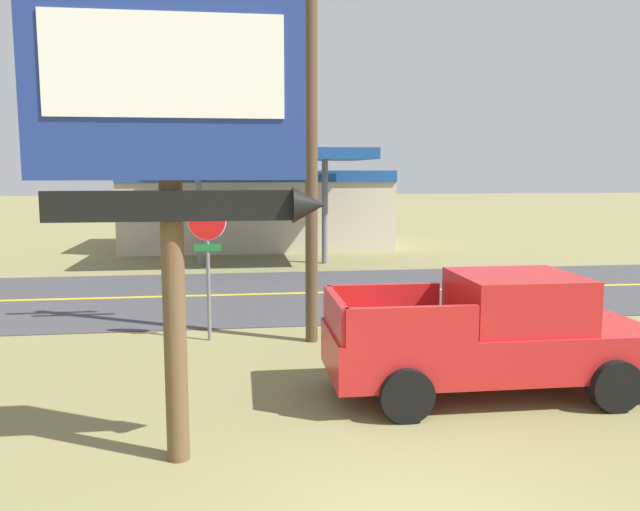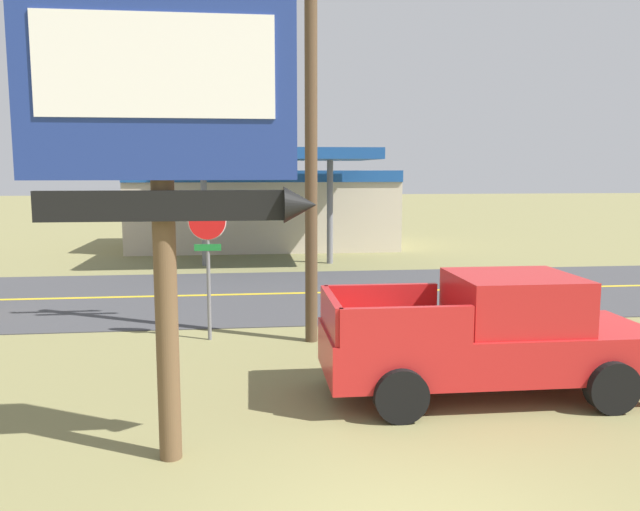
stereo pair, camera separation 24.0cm
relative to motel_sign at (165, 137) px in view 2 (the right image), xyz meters
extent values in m
cube|color=#3D3D3F|center=(2.49, 10.79, -3.99)|extent=(140.00, 8.00, 0.02)
cube|color=gold|center=(2.49, 10.79, -3.98)|extent=(126.00, 0.20, 0.01)
cylinder|color=brown|center=(-0.07, 0.14, -1.06)|extent=(0.28, 0.28, 5.88)
cube|color=navy|center=(-0.07, -0.04, 0.54)|extent=(3.20, 0.16, 2.08)
cube|color=white|center=(-0.07, -0.13, 0.79)|extent=(2.69, 0.03, 1.16)
cube|color=black|center=(-0.07, -0.04, -0.80)|extent=(2.88, 0.12, 0.36)
cone|color=black|center=(1.57, -0.04, -0.80)|extent=(0.40, 0.44, 0.44)
cylinder|color=slate|center=(0.12, 5.87, -2.90)|extent=(0.08, 0.08, 2.20)
cylinder|color=red|center=(0.12, 5.84, -1.45)|extent=(0.76, 0.03, 0.76)
cylinder|color=white|center=(0.12, 5.86, -1.45)|extent=(0.80, 0.01, 0.80)
cube|color=#19722D|center=(0.12, 5.84, -2.00)|extent=(0.56, 0.03, 0.14)
cylinder|color=brown|center=(2.28, 5.51, 0.47)|extent=(0.26, 0.26, 8.95)
cube|color=beige|center=(1.78, 22.90, -2.20)|extent=(12.00, 6.00, 3.60)
cube|color=#19478C|center=(1.78, 19.85, -0.65)|extent=(12.00, 0.12, 0.50)
cube|color=#19478C|center=(1.78, 16.90, 0.20)|extent=(8.00, 5.00, 0.40)
cylinder|color=slate|center=(-0.62, 16.90, -1.90)|extent=(0.24, 0.24, 4.20)
cylinder|color=slate|center=(4.18, 16.90, -1.90)|extent=(0.24, 0.24, 4.20)
cube|color=red|center=(4.72, 1.92, -3.24)|extent=(5.21, 2.00, 0.72)
cube|color=red|center=(5.17, 1.91, -2.46)|extent=(1.91, 1.81, 0.84)
cube|color=#28333D|center=(6.06, 1.91, -2.46)|extent=(0.11, 1.66, 0.71)
cube|color=red|center=(3.20, 2.85, -2.60)|extent=(1.95, 0.13, 0.56)
cube|color=red|center=(3.18, 1.01, -2.60)|extent=(1.95, 0.13, 0.56)
cube|color=red|center=(2.22, 1.93, -2.60)|extent=(0.13, 1.88, 0.56)
cylinder|color=black|center=(6.33, 2.88, -3.60)|extent=(0.80, 0.29, 0.80)
cylinder|color=black|center=(6.32, 0.92, -3.60)|extent=(0.80, 0.29, 0.80)
cylinder|color=black|center=(3.11, 2.91, -3.60)|extent=(0.80, 0.29, 0.80)
cylinder|color=black|center=(3.10, 0.95, -3.60)|extent=(0.80, 0.29, 0.80)
camera|label=1|loc=(0.67, -7.74, -0.38)|focal=36.13mm
camera|label=2|loc=(0.91, -7.77, -0.38)|focal=36.13mm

